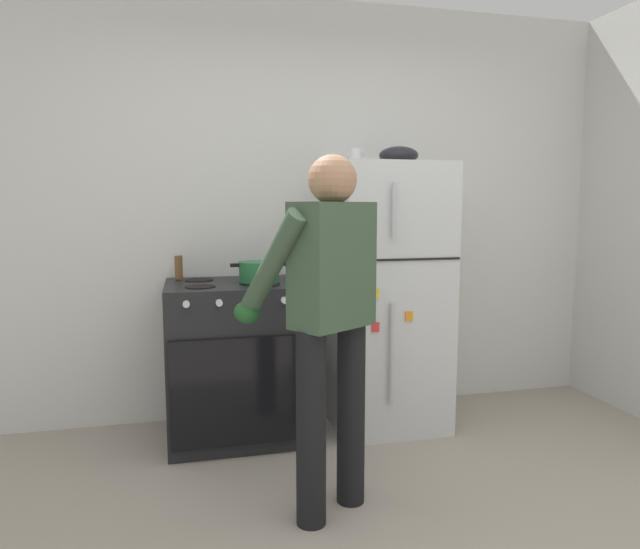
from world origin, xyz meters
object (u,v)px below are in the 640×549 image
at_px(refrigerator, 384,296).
at_px(coffee_mug, 356,156).
at_px(red_pot, 259,272).
at_px(pepper_mill, 179,267).
at_px(stove_range, 233,361).
at_px(mixing_bowl, 399,155).
at_px(person_cook, 327,305).

height_order(refrigerator, coffee_mug, coffee_mug).
xyz_separation_m(red_pot, pepper_mill, (-0.46, 0.25, 0.01)).
xyz_separation_m(stove_range, coffee_mug, (0.78, 0.06, 1.22)).
relative_size(coffee_mug, mixing_bowl, 0.46).
bearing_deg(coffee_mug, red_pot, -170.86).
bearing_deg(refrigerator, person_cook, -123.11).
distance_m(refrigerator, stove_range, 1.02).
xyz_separation_m(red_pot, mixing_bowl, (0.88, 0.05, 0.69)).
bearing_deg(coffee_mug, stove_range, -175.59).
bearing_deg(coffee_mug, refrigerator, -15.83).
height_order(refrigerator, person_cook, refrigerator).
bearing_deg(coffee_mug, mixing_bowl, -10.99).
bearing_deg(refrigerator, coffee_mug, 164.17).
bearing_deg(person_cook, refrigerator, 56.89).
distance_m(refrigerator, person_cook, 1.14).
height_order(stove_range, mixing_bowl, mixing_bowl).
xyz_separation_m(refrigerator, person_cook, (-0.62, -0.95, 0.13)).
relative_size(refrigerator, coffee_mug, 14.65).
height_order(pepper_mill, mixing_bowl, mixing_bowl).
xyz_separation_m(stove_range, pepper_mill, (-0.30, 0.21, 0.55)).
xyz_separation_m(person_cook, coffee_mug, (0.44, 1.00, 0.74)).
relative_size(pepper_mill, mixing_bowl, 0.60).
bearing_deg(person_cook, mixing_bowl, 53.63).
relative_size(red_pot, pepper_mill, 2.32).
xyz_separation_m(person_cook, red_pot, (-0.18, 0.90, 0.05)).
relative_size(refrigerator, stove_range, 1.74).
bearing_deg(stove_range, pepper_mill, 144.96).
height_order(refrigerator, stove_range, refrigerator).
bearing_deg(refrigerator, pepper_mill, 170.96).
height_order(refrigerator, pepper_mill, refrigerator).
xyz_separation_m(pepper_mill, mixing_bowl, (1.34, -0.20, 0.68)).
relative_size(person_cook, mixing_bowl, 6.63).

